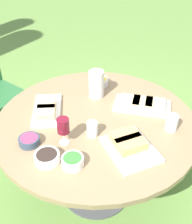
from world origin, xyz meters
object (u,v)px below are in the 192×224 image
(handbag, at_px, (145,104))
(dining_table, at_px, (96,132))
(wine_glass, at_px, (63,126))
(water_pitcher, at_px, (96,84))

(handbag, bearing_deg, dining_table, 120.07)
(wine_glass, bearing_deg, dining_table, -72.23)
(dining_table, height_order, wine_glass, wine_glass)
(dining_table, relative_size, handbag, 3.59)
(dining_table, distance_m, handbag, 1.26)
(water_pitcher, height_order, handbag, water_pitcher)
(dining_table, distance_m, water_pitcher, 0.35)
(water_pitcher, xyz_separation_m, handbag, (0.34, -0.85, -0.69))
(water_pitcher, distance_m, wine_glass, 0.54)
(wine_glass, relative_size, handbag, 0.47)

